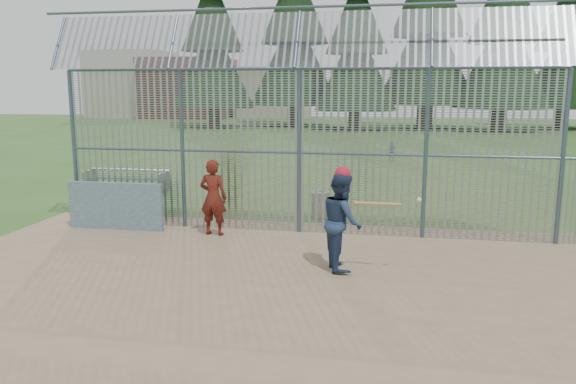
% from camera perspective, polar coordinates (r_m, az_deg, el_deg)
% --- Properties ---
extents(ground, '(120.00, 120.00, 0.00)m').
position_cam_1_polar(ground, '(10.77, -1.97, -8.75)').
color(ground, '#2D511E').
rests_on(ground, ground).
extents(dirt_infield, '(14.00, 10.00, 0.02)m').
position_cam_1_polar(dirt_infield, '(10.30, -2.58, -9.60)').
color(dirt_infield, '#756047').
rests_on(dirt_infield, ground).
extents(dugout_wall, '(2.50, 0.12, 1.20)m').
position_cam_1_polar(dugout_wall, '(14.81, -17.12, -1.37)').
color(dugout_wall, '#38566B').
rests_on(dugout_wall, dirt_infield).
extents(batter, '(0.97, 1.11, 1.92)m').
position_cam_1_polar(batter, '(11.05, 5.48, -2.98)').
color(batter, navy).
rests_on(batter, dirt_infield).
extents(onlooker, '(0.71, 0.50, 1.86)m').
position_cam_1_polar(onlooker, '(13.69, -7.60, -0.54)').
color(onlooker, maroon).
rests_on(onlooker, dirt_infield).
extents(bg_kid_seated, '(0.59, 0.27, 0.99)m').
position_cam_1_polar(bg_kid_seated, '(27.94, 10.52, 4.07)').
color(bg_kid_seated, slate).
rests_on(bg_kid_seated, ground).
extents(batting_gear, '(1.65, 0.42, 0.73)m').
position_cam_1_polar(batting_gear, '(10.84, 6.14, 1.40)').
color(batting_gear, '#AE172B').
rests_on(batting_gear, ground).
extents(trash_can, '(0.56, 0.56, 0.82)m').
position_cam_1_polar(trash_can, '(15.52, 3.31, -1.28)').
color(trash_can, gray).
rests_on(trash_can, ground).
extents(bleacher, '(3.00, 0.95, 0.72)m').
position_cam_1_polar(bleacher, '(20.37, -16.11, 1.23)').
color(bleacher, slate).
rests_on(bleacher, ground).
extents(backstop_fence, '(20.09, 0.81, 5.30)m').
position_cam_1_polar(backstop_fence, '(13.41, 8.79, 5.30)').
color(backstop_fence, '#47566B').
rests_on(backstop_fence, ground).
extents(conifer_row, '(38.48, 12.26, 20.20)m').
position_cam_1_polar(conifer_row, '(51.94, 10.66, 18.41)').
color(conifer_row, '#332319').
rests_on(conifer_row, ground).
extents(distant_buildings, '(26.50, 10.50, 8.00)m').
position_cam_1_polar(distant_buildings, '(71.10, -10.57, 10.39)').
color(distant_buildings, brown).
rests_on(distant_buildings, ground).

